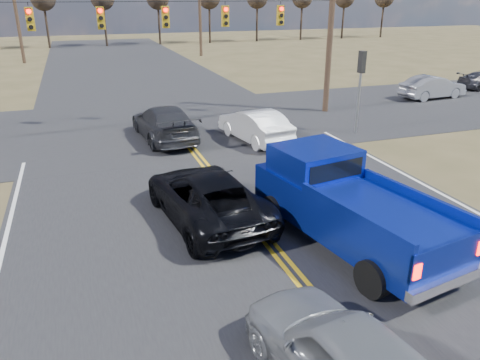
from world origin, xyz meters
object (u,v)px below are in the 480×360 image
object	(u,v)px
black_suv	(207,196)
cross_car_east_near	(433,87)
white_car_queue	(255,125)
dgrey_car_queue	(164,123)
pickup_truck	(346,204)

from	to	relation	value
black_suv	cross_car_east_near	world-z (taller)	black_suv
black_suv	cross_car_east_near	bearing A→B (deg)	-152.99
white_car_queue	cross_car_east_near	xyz separation A→B (m)	(14.27, 5.09, -0.01)
dgrey_car_queue	cross_car_east_near	bearing A→B (deg)	-173.38
pickup_truck	white_car_queue	xyz separation A→B (m)	(1.12, 9.67, -0.39)
pickup_truck	dgrey_car_queue	bearing A→B (deg)	93.83
dgrey_car_queue	black_suv	bearing A→B (deg)	83.30
pickup_truck	white_car_queue	world-z (taller)	pickup_truck
black_suv	cross_car_east_near	size ratio (longest dim) A/B	1.22
pickup_truck	black_suv	distance (m)	4.06
black_suv	white_car_queue	size ratio (longest dim) A/B	1.21
cross_car_east_near	black_suv	bearing A→B (deg)	118.43
black_suv	pickup_truck	bearing A→B (deg)	134.15
white_car_queue	pickup_truck	bearing A→B (deg)	73.87
white_car_queue	cross_car_east_near	world-z (taller)	white_car_queue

